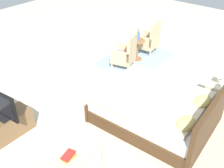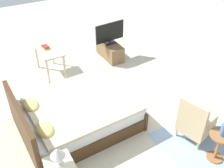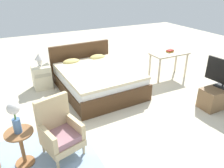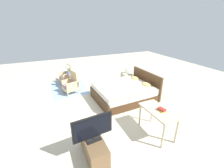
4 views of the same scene
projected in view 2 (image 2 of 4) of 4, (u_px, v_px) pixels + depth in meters
name	position (u px, v px, depth m)	size (l,w,h in m)	color
ground_plane	(116.00, 110.00, 5.68)	(16.00, 16.00, 0.00)	beige
floor_rug	(216.00, 157.00, 4.64)	(2.10, 1.50, 0.01)	#8EA8C6
bed	(75.00, 114.00, 5.11)	(1.81, 2.24, 0.96)	#472D19
armchair_by_window_right	(195.00, 123.00, 4.80)	(0.66, 0.66, 0.92)	#CCB284
side_table	(219.00, 144.00, 4.41)	(0.40, 0.40, 0.58)	#936038
table_lamp	(58.00, 154.00, 3.68)	(0.22, 0.22, 0.33)	silver
tv_stand	(110.00, 50.00, 7.43)	(0.96, 0.40, 0.44)	brown
tv_flatscreen	(110.00, 33.00, 7.12)	(0.23, 0.88, 0.59)	black
vanity_desk	(49.00, 52.00, 6.49)	(1.04, 0.52, 0.73)	beige
book_stack	(45.00, 47.00, 6.43)	(0.21, 0.16, 0.06)	#B79333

